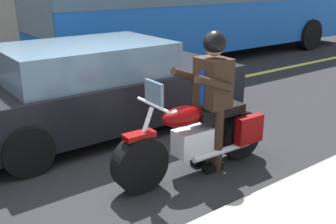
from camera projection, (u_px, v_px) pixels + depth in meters
The scene contains 5 objects.
ground_plane at pixel (109, 156), 5.36m from camera, with size 80.00×80.00×0.00m, color black.
lane_center_stripe at pixel (54, 116), 6.87m from camera, with size 60.00×0.16×0.01m, color #E5DB4C.
motorcycle_main at pixel (199, 137), 4.82m from camera, with size 2.21×0.63×1.26m.
rider_main at pixel (212, 89), 4.74m from camera, with size 0.63×0.56×1.74m.
car_silver at pixel (97, 88), 6.07m from camera, with size 4.60×1.92×1.40m.
Camera 1 is at (2.25, 4.39, 2.33)m, focal length 41.85 mm.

